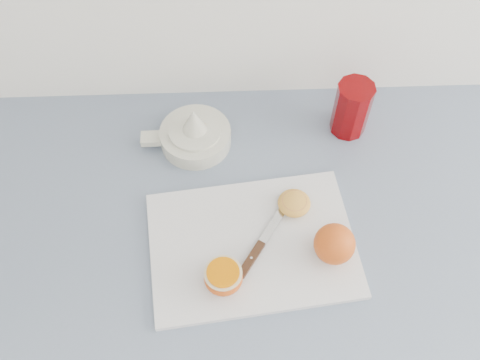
# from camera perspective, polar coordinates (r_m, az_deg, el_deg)

# --- Properties ---
(counter) EXTENTS (2.54, 0.64, 0.89)m
(counter) POSITION_cam_1_polar(r_m,az_deg,el_deg) (1.45, 4.52, -11.48)
(counter) COLOR white
(counter) RESTS_ON ground
(cutting_board) EXTENTS (0.41, 0.31, 0.01)m
(cutting_board) POSITION_cam_1_polar(r_m,az_deg,el_deg) (1.00, 1.33, -6.90)
(cutting_board) COLOR silver
(cutting_board) RESTS_ON counter
(whole_orange) EXTENTS (0.07, 0.07, 0.07)m
(whole_orange) POSITION_cam_1_polar(r_m,az_deg,el_deg) (0.97, 10.04, -6.73)
(whole_orange) COLOR #EF4A1B
(whole_orange) RESTS_ON cutting_board
(half_orange) EXTENTS (0.07, 0.07, 0.04)m
(half_orange) POSITION_cam_1_polar(r_m,az_deg,el_deg) (0.94, -1.79, -10.30)
(half_orange) COLOR #EF4A1B
(half_orange) RESTS_ON cutting_board
(squeezed_shell) EXTENTS (0.06, 0.06, 0.03)m
(squeezed_shell) POSITION_cam_1_polar(r_m,az_deg,el_deg) (1.03, 5.80, -2.45)
(squeezed_shell) COLOR gold
(squeezed_shell) RESTS_ON cutting_board
(paring_knife) EXTENTS (0.11, 0.16, 0.01)m
(paring_knife) POSITION_cam_1_polar(r_m,az_deg,el_deg) (0.98, 1.67, -7.72)
(paring_knife) COLOR #3F2217
(paring_knife) RESTS_ON cutting_board
(citrus_juicer) EXTENTS (0.19, 0.15, 0.10)m
(citrus_juicer) POSITION_cam_1_polar(r_m,az_deg,el_deg) (1.12, -4.88, 4.90)
(citrus_juicer) COLOR white
(citrus_juicer) RESTS_ON counter
(red_tumbler) EXTENTS (0.08, 0.08, 0.13)m
(red_tumbler) POSITION_cam_1_polar(r_m,az_deg,el_deg) (1.14, 11.79, 7.32)
(red_tumbler) COLOR #710204
(red_tumbler) RESTS_ON counter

